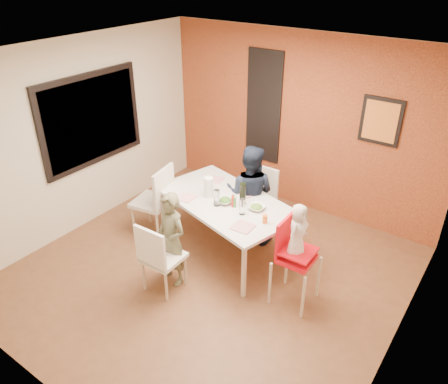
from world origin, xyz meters
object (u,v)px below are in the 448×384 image
Objects in this scene: dining_table at (225,204)px; chair_far at (259,197)px; high_chair at (293,254)px; wine_bottle at (243,194)px; chair_left at (157,198)px; paper_towel_roll at (209,187)px; child_near at (172,240)px; toddler at (298,232)px; child_far at (250,194)px; chair_near at (158,256)px.

chair_far reaches higher than dining_table.
wine_bottle is at bearing 66.74° from high_chair.
chair_far is at bearing 45.07° from high_chair.
chair_left reaches higher than paper_towel_roll.
high_chair is at bearing 30.38° from child_near.
toddler is at bearing 29.97° from child_near.
paper_towel_roll is (-0.34, -0.48, 0.21)m from child_far.
chair_far is 1.57m from toddler.
paper_towel_roll is at bearing 77.94° from toddler.
toddler reaches higher than chair_far.
child_far is (0.26, 1.33, 0.10)m from child_near.
wine_bottle is (0.14, -0.65, 0.39)m from chair_far.
wine_bottle is 0.49m from paper_towel_roll.
wine_bottle is (0.40, 1.17, 0.41)m from chair_near.
paper_towel_roll is at bearing -113.75° from chair_far.
wine_bottle is 1.10× the size of paper_towel_roll.
toddler is at bearing 76.21° from chair_left.
child_far is 0.63m from paper_towel_roll.
child_near is 1.36m from child_far.
chair_left is 2.20m from high_chair.
child_far is at bearing 54.38° from toddler.
toddler is 2.18× the size of wine_bottle.
child_near is 0.91m from paper_towel_roll.
paper_towel_roll is (-0.23, -0.05, 0.21)m from dining_table.
child_near reaches higher than high_chair.
chair_left reaches higher than dining_table.
high_chair reaches higher than chair_near.
toddler is (1.11, -0.79, 0.25)m from child_far.
chair_near is 1.84m from chair_far.
child_near reaches higher than chair_left.
chair_near is 0.88× the size of high_chair.
chair_far is (0.11, 0.68, -0.17)m from dining_table.
chair_near reaches higher than dining_table.
chair_left is (-0.86, 0.91, 0.07)m from chair_near.
paper_towel_roll is (-0.48, -0.08, -0.01)m from wine_bottle.
wine_bottle reaches higher than chair_far.
child_far reaches higher than wine_bottle.
high_chair is 1.47m from paper_towel_roll.
chair_near is at bearing 64.87° from child_far.
chair_near is 1.25m from chair_left.
chair_far is at bearing 46.67° from toddler.
wine_bottle is (-0.94, 0.38, 0.30)m from high_chair.
high_chair is at bearing -150.68° from chair_near.
dining_table is 0.92m from child_near.
chair_near is 3.43× the size of paper_towel_roll.
wine_bottle is (-0.96, 0.38, -0.02)m from toddler.
chair_left is at bearing 85.95° from high_chair.
high_chair is 0.75× the size of child_far.
wine_bottle is at bearing -76.77° from chair_far.
chair_left is at bearing -166.73° from dining_table.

